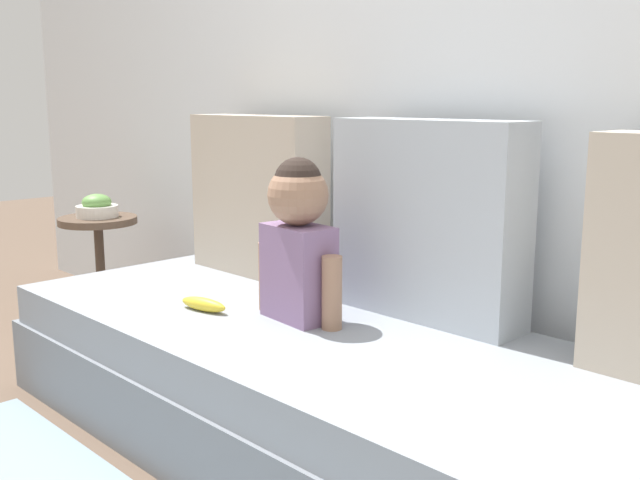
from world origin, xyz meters
The scene contains 9 objects.
ground_plane centered at (0.00, 0.00, 0.00)m, with size 12.00×12.00×0.00m, color brown.
back_wall centered at (0.00, 0.54, 1.14)m, with size 5.62×0.10×2.27m, color silver.
couch centered at (0.00, 0.00, 0.18)m, with size 2.42×0.82×0.36m.
throw_pillow_left centered at (-0.75, 0.31, 0.64)m, with size 0.57×0.16×0.56m, color #C1B29E.
throw_pillow_center centered at (0.00, 0.31, 0.64)m, with size 0.59×0.16×0.56m, color #B2BCC6.
toddler centered at (-0.24, 0.03, 0.60)m, with size 0.32×0.17×0.46m.
banana centered at (-0.49, -0.12, 0.38)m, with size 0.17×0.04×0.04m, color yellow.
side_table centered at (-1.65, 0.16, 0.36)m, with size 0.33×0.33×0.48m.
fruit_bowl centered at (-1.65, 0.16, 0.52)m, with size 0.18×0.18×0.10m.
Camera 1 is at (1.25, -1.34, 0.98)m, focal length 41.23 mm.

